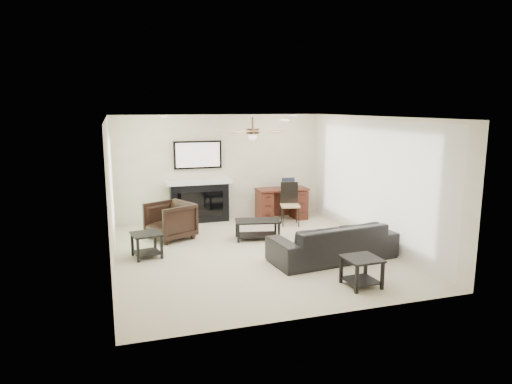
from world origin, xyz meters
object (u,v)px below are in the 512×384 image
at_px(armchair, 170,221).
at_px(desk, 282,204).
at_px(coffee_table, 257,230).
at_px(sofa, 333,241).
at_px(fireplace_unit, 199,182).

xyz_separation_m(armchair, desk, (2.76, 0.88, -0.00)).
bearing_deg(coffee_table, desk, 63.66).
xyz_separation_m(sofa, desk, (0.16, 3.03, 0.05)).
height_order(sofa, armchair, armchair).
bearing_deg(armchair, coffee_table, 46.68).
height_order(armchair, fireplace_unit, fireplace_unit).
distance_m(fireplace_unit, desk, 2.04).
distance_m(sofa, armchair, 3.37).
bearing_deg(sofa, coffee_table, -67.07).
bearing_deg(fireplace_unit, armchair, -124.85).
distance_m(armchair, fireplace_unit, 1.57).
distance_m(armchair, desk, 2.90).
relative_size(armchair, coffee_table, 0.93).
xyz_separation_m(armchair, fireplace_unit, (0.83, 1.20, 0.57)).
bearing_deg(armchair, desk, 82.25).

